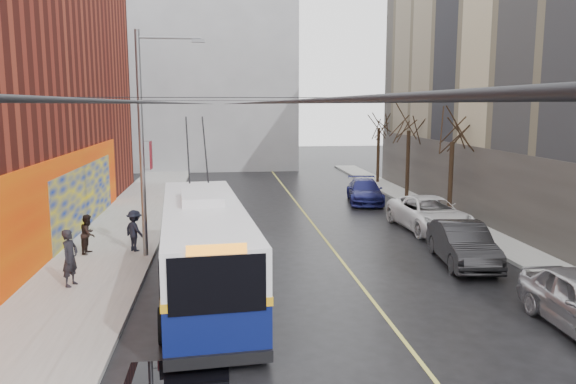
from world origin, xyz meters
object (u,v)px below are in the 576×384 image
at_px(tree_far, 379,118).
at_px(pedestrian_c, 135,231).
at_px(parked_car_b, 463,244).
at_px(parked_car_d, 365,191).
at_px(pedestrian_b, 88,234).
at_px(trolleybus, 204,246).
at_px(pedestrian_a, 70,258).
at_px(streetlight_pole, 145,139).
at_px(tree_near, 453,127).
at_px(following_car, 200,204).
at_px(tree_mid, 409,119).
at_px(parked_car_c, 430,214).

distance_m(tree_far, pedestrian_c, 25.25).
bearing_deg(tree_far, parked_car_b, -97.48).
relative_size(parked_car_d, pedestrian_b, 3.16).
height_order(trolleybus, pedestrian_a, trolleybus).
relative_size(tree_far, pedestrian_a, 3.41).
relative_size(streetlight_pole, tree_near, 1.41).
height_order(parked_car_d, pedestrian_b, pedestrian_b).
bearing_deg(pedestrian_b, trolleybus, -127.26).
relative_size(tree_far, trolleybus, 0.54).
bearing_deg(pedestrian_a, trolleybus, -80.18).
bearing_deg(following_car, tree_mid, 29.59).
height_order(streetlight_pole, following_car, streetlight_pole).
bearing_deg(parked_car_c, following_car, 157.59).
xyz_separation_m(parked_car_d, pedestrian_c, (-12.61, -10.93, 0.27)).
bearing_deg(tree_far, streetlight_pole, -127.12).
height_order(trolleybus, parked_car_b, trolleybus).
distance_m(parked_car_c, pedestrian_a, 16.93).
distance_m(streetlight_pole, following_car, 8.83).
height_order(parked_car_b, parked_car_d, parked_car_b).
relative_size(tree_mid, parked_car_b, 1.37).
bearing_deg(tree_mid, pedestrian_c, -142.24).
xyz_separation_m(trolleybus, pedestrian_b, (-4.82, 4.97, -0.62)).
xyz_separation_m(tree_mid, following_car, (-13.40, -5.33, -4.41)).
distance_m(tree_mid, pedestrian_c, 20.45).
distance_m(following_car, pedestrian_c, 7.33).
xyz_separation_m(tree_mid, parked_car_c, (-2.00, -9.35, -4.43)).
bearing_deg(pedestrian_b, tree_far, -33.66).
height_order(trolleybus, pedestrian_b, trolleybus).
height_order(tree_far, pedestrian_a, tree_far).
bearing_deg(tree_mid, pedestrian_a, -136.10).
xyz_separation_m(parked_car_d, following_car, (-10.20, -4.02, 0.10)).
bearing_deg(parked_car_c, parked_car_b, -101.86).
height_order(pedestrian_a, pedestrian_c, pedestrian_a).
relative_size(trolleybus, pedestrian_a, 6.29).
height_order(tree_far, parked_car_b, tree_far).
distance_m(tree_far, pedestrian_b, 26.56).
bearing_deg(tree_mid, streetlight_pole, -139.35).
xyz_separation_m(streetlight_pole, pedestrian_a, (-2.15, -3.63, -3.73)).
bearing_deg(streetlight_pole, parked_car_b, -10.46).
relative_size(parked_car_b, pedestrian_b, 3.04).
xyz_separation_m(streetlight_pole, pedestrian_b, (-2.51, 0.59, -3.89)).
height_order(trolleybus, parked_car_c, trolleybus).
height_order(parked_car_d, pedestrian_c, pedestrian_c).
xyz_separation_m(streetlight_pole, parked_car_b, (12.22, -2.25, -4.04)).
bearing_deg(parked_car_d, tree_mid, 31.05).
distance_m(tree_near, trolleybus, 16.84).
distance_m(tree_mid, parked_car_d, 5.69).
bearing_deg(parked_car_b, trolleybus, -160.68).
xyz_separation_m(parked_car_b, parked_car_c, (0.92, 5.90, 0.02)).
height_order(following_car, pedestrian_a, pedestrian_a).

